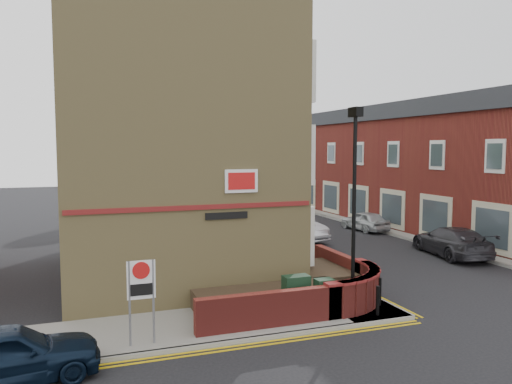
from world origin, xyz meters
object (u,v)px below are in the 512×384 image
at_px(lamppost, 354,207).
at_px(utility_cabinet_large, 296,295).
at_px(zone_sign, 141,287).
at_px(navy_hatchback, 6,355).
at_px(silver_car_near, 293,226).

bearing_deg(lamppost, utility_cabinet_large, 176.99).
height_order(utility_cabinet_large, zone_sign, zone_sign).
relative_size(navy_hatchback, silver_car_near, 0.84).
xyz_separation_m(lamppost, utility_cabinet_large, (-1.90, 0.10, -2.62)).
bearing_deg(lamppost, zone_sign, -173.93).
relative_size(lamppost, zone_sign, 2.86).
bearing_deg(zone_sign, navy_hatchback, -161.80).
xyz_separation_m(utility_cabinet_large, navy_hatchback, (-7.74, -1.80, -0.05)).
bearing_deg(utility_cabinet_large, silver_car_near, 66.45).
distance_m(lamppost, silver_car_near, 12.86).
bearing_deg(zone_sign, utility_cabinet_large, 9.69).
height_order(lamppost, navy_hatchback, lamppost).
bearing_deg(utility_cabinet_large, zone_sign, -170.31).
distance_m(utility_cabinet_large, silver_car_near, 13.14).
xyz_separation_m(lamppost, zone_sign, (-6.60, -0.70, -1.70)).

